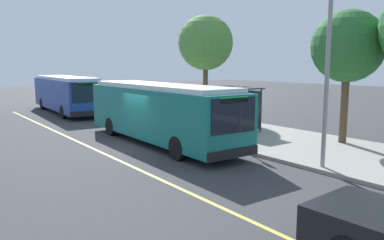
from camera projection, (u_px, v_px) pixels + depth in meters
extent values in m
plane|color=#38383A|center=(141.00, 145.00, 18.36)|extent=(120.00, 120.00, 0.00)
cube|color=gray|center=(232.00, 131.00, 21.88)|extent=(44.00, 6.40, 0.15)
cube|color=#E0D64C|center=(98.00, 151.00, 17.07)|extent=(36.00, 0.14, 0.01)
cube|color=#146B66|center=(159.00, 112.00, 18.66)|extent=(11.07, 2.76, 2.40)
cube|color=silver|center=(159.00, 86.00, 18.47)|extent=(10.18, 2.49, 0.20)
cube|color=black|center=(234.00, 116.00, 14.13)|extent=(0.08, 2.17, 1.34)
cube|color=black|center=(181.00, 105.00, 19.35)|extent=(9.70, 0.22, 1.06)
cube|color=silver|center=(181.00, 129.00, 19.54)|extent=(10.47, 0.23, 0.28)
cube|color=#26D83F|center=(234.00, 100.00, 14.04)|extent=(0.06, 1.40, 0.24)
cube|color=black|center=(234.00, 153.00, 14.33)|extent=(0.13, 2.50, 0.36)
cylinder|color=black|center=(221.00, 142.00, 16.71)|extent=(1.01, 0.30, 1.00)
cylinder|color=black|center=(178.00, 148.00, 15.39)|extent=(1.01, 0.30, 1.00)
cylinder|color=black|center=(148.00, 123.00, 22.14)|extent=(1.01, 0.30, 1.00)
cylinder|color=black|center=(111.00, 127.00, 20.82)|extent=(1.01, 0.30, 1.00)
cube|color=navy|center=(66.00, 94.00, 30.74)|extent=(11.50, 3.18, 2.40)
cube|color=silver|center=(65.00, 78.00, 30.55)|extent=(10.57, 2.87, 0.20)
cube|color=black|center=(88.00, 93.00, 25.96)|extent=(0.16, 2.17, 1.34)
cube|color=black|center=(81.00, 90.00, 31.40)|extent=(9.99, 0.59, 1.06)
cube|color=yellow|center=(82.00, 105.00, 31.58)|extent=(10.79, 0.63, 0.28)
cube|color=#26D83F|center=(87.00, 84.00, 25.87)|extent=(0.11, 1.40, 0.24)
cube|color=black|center=(89.00, 114.00, 26.15)|extent=(0.22, 2.50, 0.36)
cylinder|color=black|center=(94.00, 110.00, 28.60)|extent=(1.01, 0.33, 1.00)
cylinder|color=black|center=(63.00, 112.00, 27.34)|extent=(1.01, 0.33, 1.00)
cylinder|color=black|center=(69.00, 102.00, 34.34)|extent=(1.01, 0.33, 1.00)
cylinder|color=black|center=(42.00, 104.00, 33.08)|extent=(1.01, 0.33, 1.00)
cylinder|color=#333338|center=(261.00, 111.00, 21.04)|extent=(0.10, 0.10, 2.40)
cylinder|color=#333338|center=(244.00, 112.00, 20.27)|extent=(0.10, 0.10, 2.40)
cylinder|color=#333338|center=(230.00, 106.00, 23.11)|extent=(0.10, 0.10, 2.40)
cylinder|color=#333338|center=(213.00, 108.00, 22.34)|extent=(0.10, 0.10, 2.40)
cube|color=#333338|center=(237.00, 88.00, 21.51)|extent=(2.90, 1.60, 0.08)
cube|color=#4C606B|center=(244.00, 108.00, 22.07)|extent=(2.47, 0.04, 2.16)
cube|color=navy|center=(222.00, 108.00, 22.73)|extent=(0.06, 1.11, 1.82)
cube|color=brown|center=(241.00, 122.00, 21.67)|extent=(1.60, 0.44, 0.06)
cube|color=brown|center=(244.00, 117.00, 21.77)|extent=(1.60, 0.05, 0.44)
cube|color=#333338|center=(232.00, 125.00, 22.28)|extent=(0.08, 0.40, 0.45)
cube|color=#333338|center=(249.00, 128.00, 21.13)|extent=(0.08, 0.40, 0.45)
cylinder|color=#333338|center=(238.00, 115.00, 17.56)|extent=(0.07, 0.07, 2.80)
cube|color=white|center=(238.00, 92.00, 17.39)|extent=(0.44, 0.03, 0.56)
cube|color=red|center=(238.00, 92.00, 17.38)|extent=(0.40, 0.01, 0.16)
cylinder|color=#282D47|center=(200.00, 125.00, 20.93)|extent=(0.14, 0.14, 0.85)
cylinder|color=#282D47|center=(197.00, 125.00, 20.82)|extent=(0.14, 0.14, 0.85)
cube|color=#338C4C|center=(199.00, 112.00, 20.77)|extent=(0.24, 0.40, 0.62)
sphere|color=tan|center=(199.00, 104.00, 20.71)|extent=(0.22, 0.22, 0.22)
cylinder|color=brown|center=(205.00, 90.00, 27.34)|extent=(0.36, 0.36, 3.84)
sphere|color=#4C8438|center=(206.00, 43.00, 26.86)|extent=(3.91, 3.91, 3.91)
cylinder|color=brown|center=(344.00, 108.00, 18.05)|extent=(0.36, 0.36, 3.33)
sphere|color=#28662D|center=(348.00, 46.00, 17.63)|extent=(3.39, 3.39, 3.39)
cylinder|color=gray|center=(327.00, 80.00, 13.45)|extent=(0.16, 0.16, 6.40)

